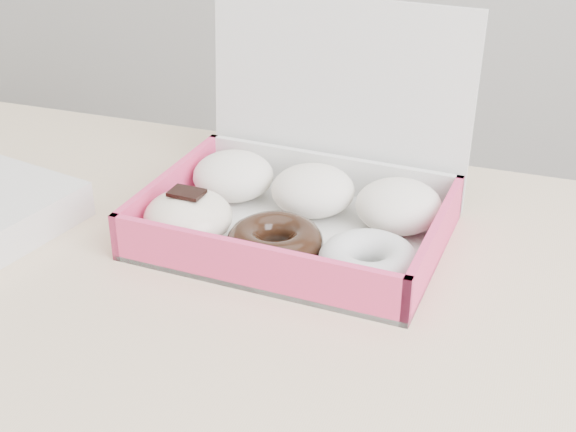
% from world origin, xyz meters
% --- Properties ---
extents(table, '(1.20, 0.80, 0.75)m').
position_xyz_m(table, '(0.00, 0.00, 0.67)').
color(table, '#D3B78B').
rests_on(table, ground).
extents(donut_box, '(0.32, 0.27, 0.22)m').
position_xyz_m(donut_box, '(-0.04, 0.17, 0.79)').
color(donut_box, silver).
rests_on(donut_box, table).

